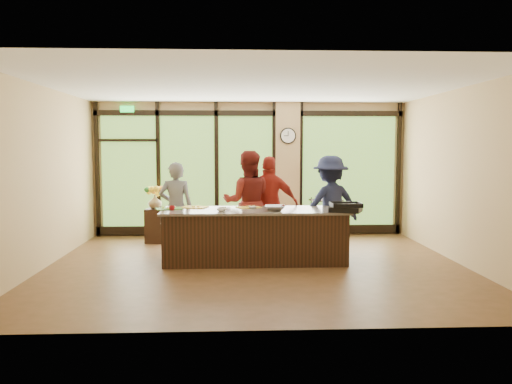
{
  "coord_description": "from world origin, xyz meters",
  "views": [
    {
      "loc": [
        -0.36,
        -8.27,
        1.99
      ],
      "look_at": [
        0.02,
        0.4,
        1.21
      ],
      "focal_mm": 35.0,
      "sensor_mm": 36.0,
      "label": 1
    }
  ],
  "objects": [
    {
      "name": "prep_bowl_near",
      "position": [
        -0.57,
        0.04,
        0.94
      ],
      "size": [
        0.21,
        0.21,
        0.05
      ],
      "primitive_type": "imported",
      "rotation": [
        0.0,
        0.0,
        0.39
      ],
      "color": "silver",
      "rests_on": "countertop"
    },
    {
      "name": "left_wall",
      "position": [
        -3.5,
        0.0,
        1.5
      ],
      "size": [
        0.0,
        6.0,
        6.0
      ],
      "primitive_type": "plane",
      "rotation": [
        1.57,
        0.0,
        1.57
      ],
      "color": "tan",
      "rests_on": "floor"
    },
    {
      "name": "right_wall",
      "position": [
        3.5,
        0.0,
        1.5
      ],
      "size": [
        0.0,
        6.0,
        6.0
      ],
      "primitive_type": "plane",
      "rotation": [
        1.57,
        0.0,
        -1.57
      ],
      "color": "tan",
      "rests_on": "floor"
    },
    {
      "name": "cutting_board_left",
      "position": [
        -1.5,
        0.42,
        0.93
      ],
      "size": [
        0.52,
        0.44,
        0.01
      ],
      "primitive_type": "cube",
      "rotation": [
        0.0,
        0.0,
        0.28
      ],
      "color": "#4A8A32",
      "rests_on": "countertop"
    },
    {
      "name": "back_wall",
      "position": [
        0.0,
        3.0,
        1.5
      ],
      "size": [
        7.0,
        0.0,
        7.0
      ],
      "primitive_type": "plane",
      "rotation": [
        1.57,
        0.0,
        0.0
      ],
      "color": "tan",
      "rests_on": "floor"
    },
    {
      "name": "cook_midleft",
      "position": [
        -0.11,
        1.0,
        0.97
      ],
      "size": [
        0.96,
        0.76,
        1.93
      ],
      "primitive_type": "imported",
      "rotation": [
        0.0,
        0.0,
        3.11
      ],
      "color": "maroon",
      "rests_on": "floor"
    },
    {
      "name": "island_base",
      "position": [
        0.0,
        0.3,
        0.44
      ],
      "size": [
        3.1,
        1.0,
        0.88
      ],
      "primitive_type": "cube",
      "color": "black",
      "rests_on": "floor"
    },
    {
      "name": "cook_left",
      "position": [
        -1.45,
        1.07,
        0.86
      ],
      "size": [
        0.64,
        0.42,
        1.72
      ],
      "primitive_type": "imported",
      "rotation": [
        0.0,
        0.0,
        3.16
      ],
      "color": "slate",
      "rests_on": "floor"
    },
    {
      "name": "flower_vase",
      "position": [
        -2.01,
        2.13,
        0.86
      ],
      "size": [
        0.37,
        0.37,
        0.29
      ],
      "primitive_type": "imported",
      "rotation": [
        0.0,
        0.0,
        0.43
      ],
      "color": "olive",
      "rests_on": "flower_stand"
    },
    {
      "name": "bar_cart",
      "position": [
        1.7,
        2.72,
        0.55
      ],
      "size": [
        0.75,
        0.55,
        0.92
      ],
      "rotation": [
        0.0,
        0.0,
        0.26
      ],
      "color": "black",
      "rests_on": "floor"
    },
    {
      "name": "flower_stand",
      "position": [
        -2.01,
        2.13,
        0.36
      ],
      "size": [
        0.41,
        0.41,
        0.72
      ],
      "primitive_type": "cube",
      "rotation": [
        0.0,
        0.0,
        -0.17
      ],
      "color": "black",
      "rests_on": "floor"
    },
    {
      "name": "red_ramekin",
      "position": [
        -1.42,
        0.25,
        0.96
      ],
      "size": [
        0.12,
        0.12,
        0.08
      ],
      "primitive_type": "imported",
      "rotation": [
        0.0,
        0.0,
        -0.19
      ],
      "color": "#9F0F13",
      "rests_on": "countertop"
    },
    {
      "name": "floor",
      "position": [
        0.0,
        0.0,
        0.0
      ],
      "size": [
        7.0,
        7.0,
        0.0
      ],
      "primitive_type": "plane",
      "color": "#4D351B",
      "rests_on": "ground"
    },
    {
      "name": "window_wall",
      "position": [
        0.16,
        2.95,
        1.39
      ],
      "size": [
        6.9,
        0.12,
        3.0
      ],
      "color": "tan",
      "rests_on": "floor"
    },
    {
      "name": "ceiling",
      "position": [
        0.0,
        0.0,
        3.0
      ],
      "size": [
        7.0,
        7.0,
        0.0
      ],
      "primitive_type": "plane",
      "rotation": [
        3.14,
        0.0,
        0.0
      ],
      "color": "silver",
      "rests_on": "back_wall"
    },
    {
      "name": "prep_bowl_far",
      "position": [
        -0.04,
        0.44,
        0.94
      ],
      "size": [
        0.18,
        0.18,
        0.04
      ],
      "primitive_type": "imported",
      "rotation": [
        0.0,
        0.0,
        0.29
      ],
      "color": "silver",
      "rests_on": "countertop"
    },
    {
      "name": "roasting_pan",
      "position": [
        1.5,
        -0.11,
        0.96
      ],
      "size": [
        0.61,
        0.56,
        0.09
      ],
      "primitive_type": "cube",
      "rotation": [
        0.0,
        0.0,
        -0.43
      ],
      "color": "black",
      "rests_on": "countertop"
    },
    {
      "name": "cook_right",
      "position": [
        1.45,
        0.98,
        0.92
      ],
      "size": [
        1.34,
        1.0,
        1.84
      ],
      "primitive_type": "imported",
      "rotation": [
        0.0,
        0.0,
        3.44
      ],
      "color": "#191D37",
      "rests_on": "floor"
    },
    {
      "name": "wall_clock",
      "position": [
        0.85,
        2.87,
        2.25
      ],
      "size": [
        0.36,
        0.04,
        0.36
      ],
      "color": "black",
      "rests_on": "window_wall"
    },
    {
      "name": "cook_midright",
      "position": [
        0.32,
        1.14,
        0.91
      ],
      "size": [
        1.14,
        0.67,
        1.83
      ],
      "primitive_type": "imported",
      "rotation": [
        0.0,
        0.0,
        2.92
      ],
      "color": "maroon",
      "rests_on": "floor"
    },
    {
      "name": "cutting_board_right",
      "position": [
        -0.1,
        0.58,
        0.93
      ],
      "size": [
        0.47,
        0.42,
        0.01
      ],
      "primitive_type": "cube",
      "rotation": [
        0.0,
        0.0,
        0.36
      ],
      "color": "yellow",
      "rests_on": "countertop"
    },
    {
      "name": "cutting_board_center",
      "position": [
        -1.07,
        0.63,
        0.93
      ],
      "size": [
        0.52,
        0.45,
        0.01
      ],
      "primitive_type": "cube",
      "rotation": [
        0.0,
        0.0,
        -0.32
      ],
      "color": "yellow",
      "rests_on": "countertop"
    },
    {
      "name": "mixing_bowl",
      "position": [
        0.33,
        0.1,
        0.96
      ],
      "size": [
        0.37,
        0.37,
        0.09
      ],
      "primitive_type": "imported",
      "rotation": [
        0.0,
        0.0,
        0.01
      ],
      "color": "silver",
      "rests_on": "countertop"
    },
    {
      "name": "prep_bowl_mid",
      "position": [
        -0.56,
        0.28,
        0.94
      ],
      "size": [
        0.16,
        0.16,
        0.04
      ],
      "primitive_type": "imported",
      "rotation": [
        0.0,
        0.0,
        -0.12
      ],
      "color": "silver",
      "rests_on": "countertop"
    },
    {
      "name": "countertop",
      "position": [
        0.0,
        0.3,
        0.9
      ],
      "size": [
        3.2,
        1.1,
        0.04
      ],
      "primitive_type": "cube",
      "color": "#6E655B",
      "rests_on": "island_base"
    }
  ]
}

